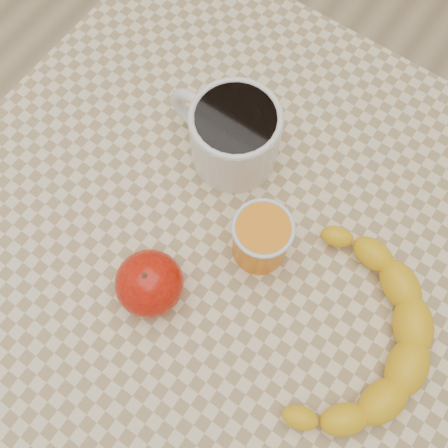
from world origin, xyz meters
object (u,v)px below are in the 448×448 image
Objects in this scene: orange_juice_glass at (261,239)px; apple at (149,283)px; banana at (357,337)px; coffee_mug at (233,134)px; table at (224,247)px.

apple is (-0.08, -0.13, -0.01)m from orange_juice_glass.
apple is at bearing -168.84° from banana.
apple reaches higher than banana.
coffee_mug is at bearing 144.78° from banana.
banana is at bearing -10.95° from orange_juice_glass.
table is 2.32× the size of banana.
table is 0.18m from apple.
coffee_mug is at bearing 138.43° from orange_juice_glass.
apple is 0.25× the size of banana.
table is at bearing -177.19° from orange_juice_glass.
banana is at bearing -7.53° from table.
apple is at bearing -82.52° from coffee_mug.
apple is (-0.03, -0.12, 0.13)m from table.
orange_juice_glass reaches higher than apple.
orange_juice_glass is 0.17m from banana.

